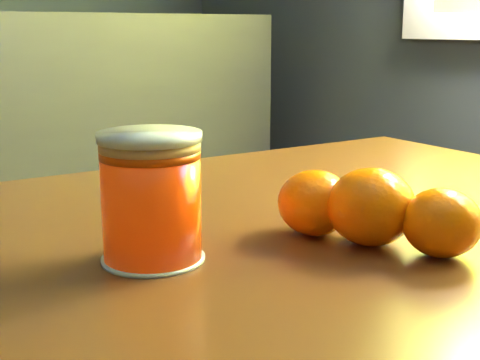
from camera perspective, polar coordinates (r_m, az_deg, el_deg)
table at (r=0.66m, az=2.64°, el=-11.27°), size 0.96×0.71×0.69m
juice_glass at (r=0.52m, az=-7.57°, el=-1.55°), size 0.08×0.08×0.10m
orange_front at (r=0.57m, az=11.13°, el=-2.25°), size 0.10×0.10×0.07m
orange_back at (r=0.60m, az=6.41°, el=-1.93°), size 0.08×0.08×0.06m
orange_extra at (r=0.56m, az=16.84°, el=-3.50°), size 0.07×0.07×0.06m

